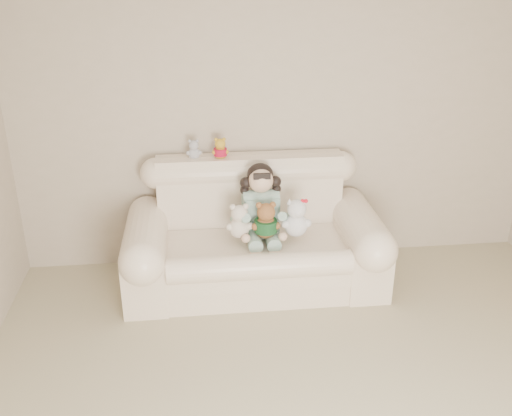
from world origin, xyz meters
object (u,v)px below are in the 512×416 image
object	(u,v)px
brown_teddy	(266,217)
white_cat	(296,214)
cream_teddy	(239,218)
sofa	(255,229)
seated_child	(261,201)

from	to	relation	value
brown_teddy	white_cat	xyz separation A→B (m)	(0.24, 0.01, 0.01)
brown_teddy	white_cat	size ratio (longest dim) A/B	0.94
brown_teddy	cream_teddy	xyz separation A→B (m)	(-0.21, 0.03, -0.01)
sofa	white_cat	size ratio (longest dim) A/B	5.51
seated_child	brown_teddy	bearing A→B (deg)	-86.85
brown_teddy	sofa	bearing A→B (deg)	121.61
seated_child	white_cat	world-z (taller)	seated_child
sofa	brown_teddy	xyz separation A→B (m)	(0.08, -0.12, 0.16)
seated_child	brown_teddy	xyz separation A→B (m)	(0.02, -0.20, -0.05)
brown_teddy	seated_child	bearing A→B (deg)	93.93
sofa	cream_teddy	xyz separation A→B (m)	(-0.13, -0.09, 0.15)
sofa	white_cat	distance (m)	0.38
white_cat	cream_teddy	world-z (taller)	white_cat
seated_child	cream_teddy	bearing A→B (deg)	-139.76
sofa	brown_teddy	distance (m)	0.22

